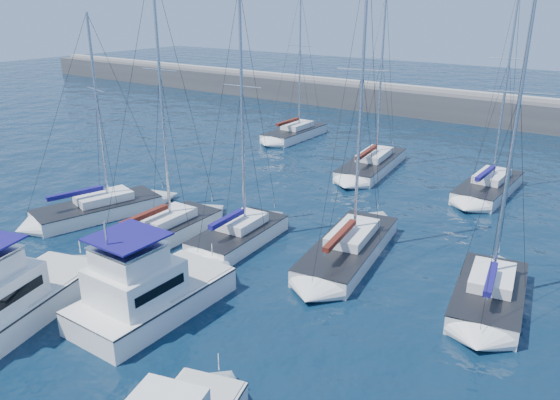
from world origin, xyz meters
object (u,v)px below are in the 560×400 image
Objects in this scene: sailboat_mid_e at (489,294)px; sailboat_mid_b at (162,230)px; sailboat_mid_a at (98,209)px; sailboat_back_c at (489,187)px; sailboat_mid_d at (349,248)px; sailboat_back_a at (295,133)px; motor_yacht_port_inner at (4,302)px; motor_yacht_stbd_inner at (147,293)px; sailboat_back_b at (372,164)px; sailboat_mid_c at (239,234)px.

sailboat_mid_b is at bearing -178.37° from sailboat_mid_e.
sailboat_back_c reaches higher than sailboat_mid_a.
sailboat_back_a is (-18.37, 21.67, -0.01)m from sailboat_mid_d.
motor_yacht_port_inner is 37.90m from sailboat_back_a.
sailboat_back_b is at bearing 93.39° from motor_yacht_stbd_inner.
motor_yacht_stbd_inner is at bearing -67.73° from sailboat_back_a.
sailboat_back_a is (-7.84, 26.08, -0.02)m from sailboat_mid_b.
sailboat_back_b is (-6.51, 15.96, -0.02)m from sailboat_mid_d.
motor_yacht_stbd_inner is 16.24m from sailboat_mid_e.
sailboat_mid_a is 0.91× the size of sailboat_back_b.
motor_yacht_stbd_inner is 11.79m from sailboat_mid_d.
sailboat_mid_a is at bearing 109.28° from motor_yacht_port_inner.
sailboat_mid_a is 0.83× the size of sailboat_mid_b.
sailboat_back_a is (-13.74, 32.49, -0.61)m from motor_yacht_stbd_inner.
sailboat_mid_a is at bearing -134.18° from sailboat_back_c.
sailboat_mid_e reaches higher than sailboat_back_c.
sailboat_mid_b is at bearing 15.56° from sailboat_mid_a.
sailboat_mid_d reaches higher than sailboat_back_b.
sailboat_back_a is at bearing 146.85° from sailboat_back_b.
sailboat_mid_e reaches higher than sailboat_mid_a.
sailboat_back_a reaches higher than sailboat_back_b.
sailboat_back_b is 9.89m from sailboat_back_c.
sailboat_mid_c is (10.50, 2.20, 0.04)m from sailboat_mid_a.
sailboat_mid_b is (6.24, 0.00, 0.04)m from sailboat_mid_a.
sailboat_mid_d is at bearing 20.89° from sailboat_mid_b.
sailboat_mid_d reaches higher than sailboat_mid_a.
sailboat_back_c is (20.14, 20.07, 0.03)m from sailboat_mid_a.
motor_yacht_port_inner is 31.19m from sailboat_back_b.
sailboat_mid_d is (16.77, 4.42, 0.02)m from sailboat_mid_a.
sailboat_back_c is (13.90, 20.07, -0.01)m from sailboat_mid_b.
sailboat_back_b is at bearing 121.31° from sailboat_mid_e.
sailboat_mid_a is (-12.14, 6.40, -0.63)m from motor_yacht_stbd_inner.
sailboat_back_c reaches higher than sailboat_back_a.
sailboat_mid_a is at bearing 178.15° from sailboat_mid_b.
sailboat_mid_b reaches higher than sailboat_back_b.
motor_yacht_port_inner is 22.49m from sailboat_mid_e.
motor_yacht_port_inner is at bearing -102.42° from sailboat_back_b.
sailboat_back_b is (2.69, 31.06, -0.63)m from motor_yacht_port_inner.
motor_yacht_stbd_inner is at bearing -49.25° from sailboat_mid_b.
sailboat_mid_e reaches higher than motor_yacht_stbd_inner.
sailboat_mid_b is 27.24m from sailboat_back_a.
sailboat_mid_b reaches higher than motor_yacht_port_inner.
sailboat_mid_b is at bearing -156.73° from sailboat_mid_c.
sailboat_mid_c is 6.65m from sailboat_mid_d.
sailboat_mid_e is (24.79, 3.77, 0.05)m from sailboat_mid_a.
sailboat_mid_c is at bearing -169.84° from sailboat_mid_d.
sailboat_mid_d is 28.41m from sailboat_back_a.
sailboat_back_c is at bearing 68.50° from sailboat_mid_d.
motor_yacht_port_inner is 13.11m from sailboat_mid_a.
sailboat_back_a is at bearing 87.97° from motor_yacht_port_inner.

